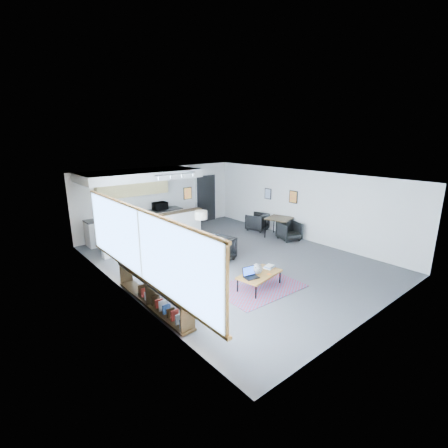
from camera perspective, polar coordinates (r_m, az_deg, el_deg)
room at (r=9.97m, az=1.39°, el=0.70°), size 7.02×9.02×2.62m
window at (r=7.36m, az=-14.46°, el=-3.89°), size 0.10×5.95×1.66m
console at (r=7.74m, az=-12.29°, el=-11.86°), size 0.35×3.00×0.80m
kitchenette at (r=12.35m, az=-14.36°, el=3.45°), size 4.20×1.96×2.60m
doorway at (r=14.79m, az=-3.25°, el=4.61°), size 1.10×0.12×2.15m
track_light at (r=11.14m, az=-8.47°, el=8.52°), size 1.60×0.07×0.15m
wall_art_lower at (r=12.66m, az=12.09°, el=4.67°), size 0.03×0.38×0.48m
wall_art_upper at (r=13.50m, az=7.73°, el=5.30°), size 0.03×0.34×0.44m
kilim_rug at (r=8.62m, az=6.21°, el=-11.02°), size 2.23×1.57×0.01m
coffee_table at (r=8.46m, az=6.28°, el=-8.83°), size 1.30×0.85×0.40m
laptop at (r=8.21m, az=4.61°, el=-8.78°), size 0.40×0.35×0.25m
ceramic_pot at (r=8.38m, az=5.85°, el=-7.84°), size 0.27×0.27×0.27m
book_stack at (r=8.80m, az=7.94°, el=-7.45°), size 0.31×0.27×0.08m
coaster at (r=8.44m, az=7.95°, el=-8.74°), size 0.10×0.10×0.01m
armchair_left at (r=9.89m, az=-8.63°, el=-5.40°), size 0.87×0.84×0.69m
armchair_right at (r=10.13m, az=-0.86°, el=-4.26°), size 1.00×0.96×0.84m
floor_lamp at (r=10.65m, az=-4.07°, el=1.32°), size 0.43×0.43×1.43m
dining_table at (r=12.63m, az=9.73°, el=0.78°), size 1.12×1.12×0.76m
dining_chair_near at (r=12.43m, az=11.39°, el=-1.32°), size 0.76×0.74×0.64m
dining_chair_far at (r=13.49m, az=5.87°, el=0.27°), size 0.79×0.76×0.67m
microwave at (r=13.24m, az=-11.20°, el=3.26°), size 0.56×0.31×0.38m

